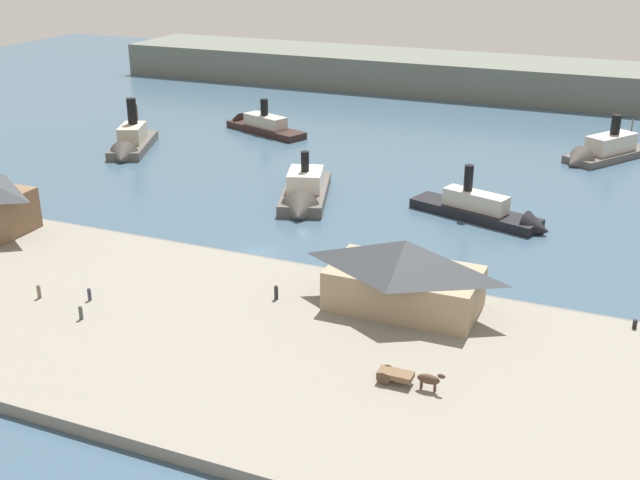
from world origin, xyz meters
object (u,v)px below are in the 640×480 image
pedestrian_at_waters_edge (39,292)px  pedestrian_standing_center (276,292)px  ferry_near_quay (130,144)px  pedestrian_walking_east (81,313)px  pedestrian_near_cart (89,294)px  mooring_post_center_west (635,324)px  ferry_moored_west (490,213)px  ferry_shed_central_terminal (405,274)px  ferry_moored_east (258,125)px  ferry_departing_north (304,195)px  ferry_approaching_west (601,152)px  horse_cart (407,376)px

pedestrian_at_waters_edge → pedestrian_standing_center: (23.48, 9.71, 0.04)m
pedestrian_at_waters_edge → ferry_near_quay: size_ratio=0.09×
pedestrian_walking_east → ferry_near_quay: size_ratio=0.09×
pedestrian_near_cart → mooring_post_center_west: pedestrian_near_cart is taller
pedestrian_at_waters_edge → ferry_moored_west: ferry_moored_west is taller
ferry_near_quay → ferry_shed_central_terminal: bearing=-33.1°
mooring_post_center_west → ferry_moored_west: size_ratio=0.04×
ferry_shed_central_terminal → ferry_moored_west: bearing=85.7°
ferry_shed_central_terminal → pedestrian_walking_east: ferry_shed_central_terminal is taller
pedestrian_at_waters_edge → pedestrian_standing_center: 25.41m
pedestrian_walking_east → ferry_moored_west: size_ratio=0.08×
pedestrian_near_cart → ferry_moored_west: bearing=52.4°
mooring_post_center_west → ferry_moored_east: (-72.99, 60.51, -0.37)m
pedestrian_walking_east → pedestrian_standing_center: (16.20, 11.89, 0.06)m
pedestrian_near_cart → pedestrian_standing_center: pedestrian_standing_center is taller
mooring_post_center_west → ferry_moored_east: 94.81m
pedestrian_near_cart → pedestrian_walking_east: 4.31m
ferry_moored_west → ferry_departing_north: ferry_departing_north is taller
pedestrian_walking_east → pedestrian_standing_center: bearing=36.3°
pedestrian_standing_center → ferry_approaching_west: 78.26m
pedestrian_at_waters_edge → pedestrian_standing_center: bearing=22.5°
pedestrian_near_cart → ferry_moored_east: bearing=104.1°
horse_cart → pedestrian_standing_center: horse_cart is taller
pedestrian_near_cart → ferry_near_quay: size_ratio=0.08×
pedestrian_near_cart → ferry_departing_north: ferry_departing_north is taller
ferry_shed_central_terminal → pedestrian_at_waters_edge: bearing=-160.1°
ferry_shed_central_terminal → pedestrian_walking_east: (-29.28, -15.40, -3.09)m
ferry_near_quay → ferry_departing_north: 42.32m
pedestrian_at_waters_edge → pedestrian_walking_east: bearing=-16.7°
pedestrian_walking_east → ferry_approaching_west: bearing=63.1°
pedestrian_near_cart → pedestrian_at_waters_edge: bearing=-162.7°
pedestrian_walking_east → mooring_post_center_west: 55.49m
pedestrian_walking_east → ferry_moored_west: ferry_moored_west is taller
pedestrian_walking_east → ferry_departing_north: bearing=83.6°
pedestrian_near_cart → ferry_moored_east: ferry_moored_east is taller
pedestrian_walking_east → horse_cart: bearing=1.8°
ferry_shed_central_terminal → ferry_departing_north: size_ratio=0.78×
ferry_shed_central_terminal → ferry_near_quay: 77.05m
ferry_moored_east → pedestrian_standing_center: bearing=-61.4°
horse_cart → mooring_post_center_west: size_ratio=6.59×
horse_cart → pedestrian_standing_center: (-17.88, 10.83, -0.13)m
pedestrian_standing_center → ferry_near_quay: (-51.39, 45.58, -0.40)m
ferry_shed_central_terminal → ferry_moored_west: size_ratio=0.75×
ferry_shed_central_terminal → pedestrian_standing_center: size_ratio=9.03×
pedestrian_walking_east → pedestrian_standing_center: 20.10m
pedestrian_near_cart → mooring_post_center_west: (53.76, 16.07, -0.26)m
ferry_shed_central_terminal → mooring_post_center_west: ferry_shed_central_terminal is taller
mooring_post_center_west → ferry_approaching_west: 65.96m
ferry_moored_east → ferry_approaching_west: bearing=4.3°
ferry_moored_east → pedestrian_walking_east: bearing=-75.2°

